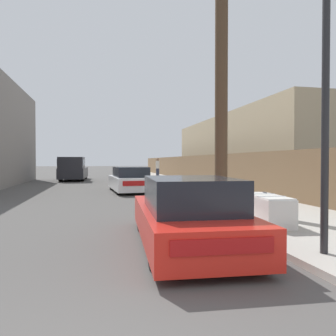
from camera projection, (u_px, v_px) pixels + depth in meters
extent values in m
cube|color=#ADA89E|center=(165.00, 181.00, 25.59)|extent=(4.20, 63.00, 0.12)
cube|color=silver|center=(267.00, 210.00, 7.84)|extent=(0.83, 1.81, 0.65)
cube|color=white|center=(267.00, 196.00, 7.83)|extent=(0.79, 1.74, 0.03)
cube|color=#333335|center=(265.00, 192.00, 8.39)|extent=(0.05, 0.20, 0.02)
cube|color=gray|center=(262.00, 194.00, 8.11)|extent=(0.68, 0.13, 0.01)
cube|color=gray|center=(271.00, 196.00, 7.57)|extent=(0.68, 0.13, 0.01)
cube|color=red|center=(186.00, 222.00, 6.34)|extent=(2.00, 4.55, 0.59)
cube|color=black|center=(191.00, 194.00, 5.93)|extent=(1.62, 2.22, 0.59)
cube|color=#B21414|center=(223.00, 247.00, 4.12)|extent=(1.36, 0.11, 0.21)
cylinder|color=black|center=(142.00, 217.00, 7.59)|extent=(0.23, 0.61, 0.60)
cylinder|color=black|center=(205.00, 216.00, 7.82)|extent=(0.23, 0.61, 0.60)
cylinder|color=black|center=(156.00, 249.00, 4.86)|extent=(0.23, 0.61, 0.60)
cylinder|color=black|center=(252.00, 245.00, 5.09)|extent=(0.23, 0.61, 0.60)
cube|color=silver|center=(130.00, 183.00, 17.21)|extent=(2.12, 4.58, 0.65)
cube|color=black|center=(130.00, 172.00, 17.03)|extent=(1.73, 2.60, 0.51)
cube|color=#B21414|center=(138.00, 183.00, 15.05)|extent=(1.41, 0.13, 0.23)
cylinder|color=black|center=(112.00, 184.00, 18.33)|extent=(0.25, 0.68, 0.66)
cylinder|color=black|center=(140.00, 183.00, 18.76)|extent=(0.25, 0.68, 0.66)
cylinder|color=black|center=(118.00, 188.00, 15.67)|extent=(0.25, 0.68, 0.66)
cylinder|color=black|center=(150.00, 187.00, 16.11)|extent=(0.25, 0.68, 0.66)
cube|color=#232328|center=(74.00, 173.00, 27.78)|extent=(2.18, 5.78, 0.84)
cube|color=#232328|center=(72.00, 163.00, 26.22)|extent=(1.96, 2.63, 0.89)
cube|color=black|center=(72.00, 162.00, 26.22)|extent=(1.99, 2.58, 0.49)
cylinder|color=black|center=(82.00, 176.00, 26.19)|extent=(0.29, 0.84, 0.84)
cylinder|color=black|center=(61.00, 176.00, 25.89)|extent=(0.29, 0.84, 0.84)
cylinder|color=black|center=(85.00, 174.00, 29.68)|extent=(0.29, 0.84, 0.84)
cylinder|color=black|center=(66.00, 174.00, 29.38)|extent=(0.29, 0.84, 0.84)
cylinder|color=#4C3826|center=(221.00, 79.00, 10.08)|extent=(0.39, 0.39, 8.08)
cylinder|color=#232326|center=(325.00, 117.00, 5.24)|extent=(0.12, 0.12, 4.38)
cube|color=brown|center=(192.00, 168.00, 24.94)|extent=(0.08, 44.87, 1.91)
cube|color=tan|center=(252.00, 150.00, 25.04)|extent=(6.00, 20.04, 4.95)
cylinder|color=#282D42|center=(158.00, 173.00, 28.85)|extent=(0.28, 0.28, 0.85)
cylinder|color=beige|center=(158.00, 165.00, 28.84)|extent=(0.34, 0.34, 0.68)
sphere|color=#8C664C|center=(158.00, 159.00, 28.83)|extent=(0.26, 0.26, 0.26)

